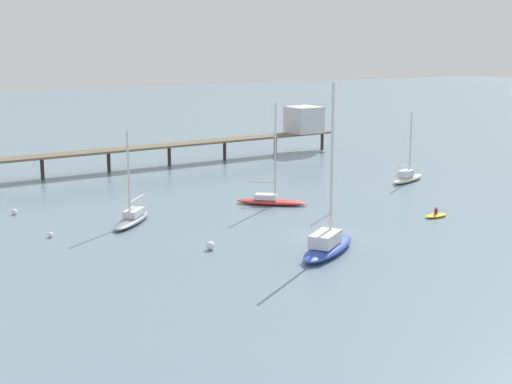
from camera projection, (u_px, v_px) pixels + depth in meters
name	position (u px, v px, depth m)	size (l,w,h in m)	color
ground_plane	(327.00, 237.00, 73.93)	(400.00, 400.00, 0.00)	slate
pier	(255.00, 129.00, 119.97)	(58.62, 10.83, 7.36)	brown
sailboat_gray	(132.00, 217.00, 79.07)	(6.58, 7.48, 9.70)	gray
sailboat_blue	(328.00, 244.00, 68.36)	(9.40, 8.22, 15.14)	#2D4CB7
sailboat_red	(271.00, 199.00, 87.54)	(7.70, 6.46, 11.61)	red
sailboat_cream	(407.00, 177.00, 100.78)	(7.40, 4.84, 9.07)	beige
dinghy_yellow	(436.00, 215.00, 81.78)	(3.00, 1.62, 1.14)	yellow
mooring_buoy_far	(50.00, 235.00, 73.75)	(0.53, 0.53, 0.53)	silver
mooring_buoy_mid	(210.00, 246.00, 69.54)	(0.80, 0.80, 0.80)	silver
mooring_buoy_outer	(14.00, 212.00, 82.84)	(0.63, 0.63, 0.63)	silver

